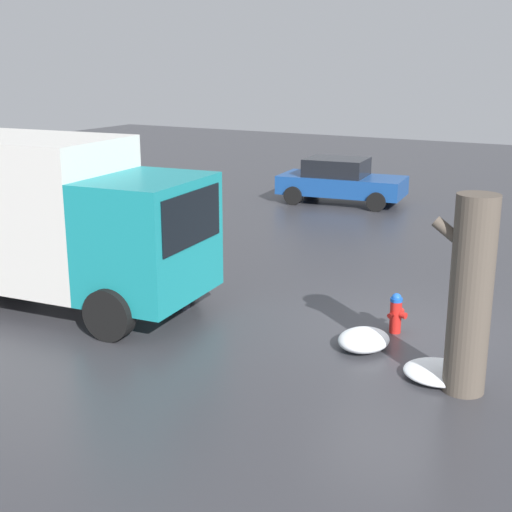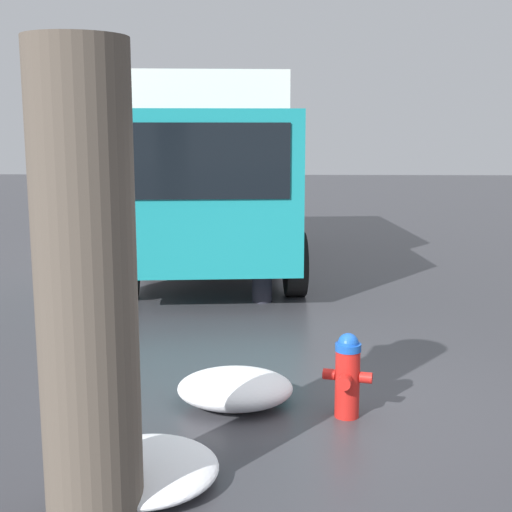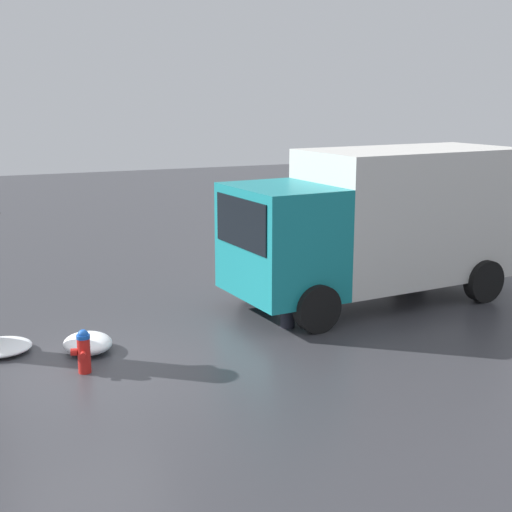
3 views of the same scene
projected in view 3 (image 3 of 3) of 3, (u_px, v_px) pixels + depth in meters
name	position (u px, v px, depth m)	size (l,w,h in m)	color
ground_plane	(85.00, 372.00, 11.22)	(60.00, 60.00, 0.00)	#38383D
fire_hydrant	(83.00, 351.00, 11.14)	(0.31, 0.41, 0.71)	red
delivery_truck	(381.00, 220.00, 14.85)	(6.46, 3.08, 3.18)	teal
pedestrian	(288.00, 276.00, 13.19)	(0.40, 0.40, 1.84)	#23232D
snow_pile_by_hydrant	(88.00, 343.00, 12.11)	(0.81, 0.99, 0.30)	white
snow_pile_curbside	(0.00, 347.00, 12.07)	(1.04, 1.00, 0.20)	white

